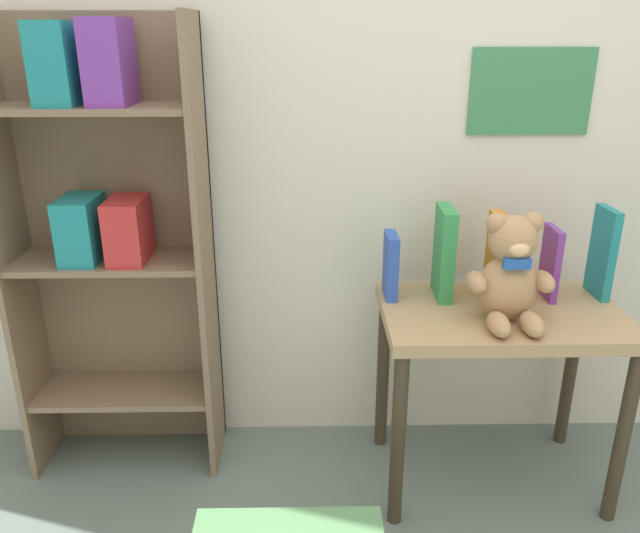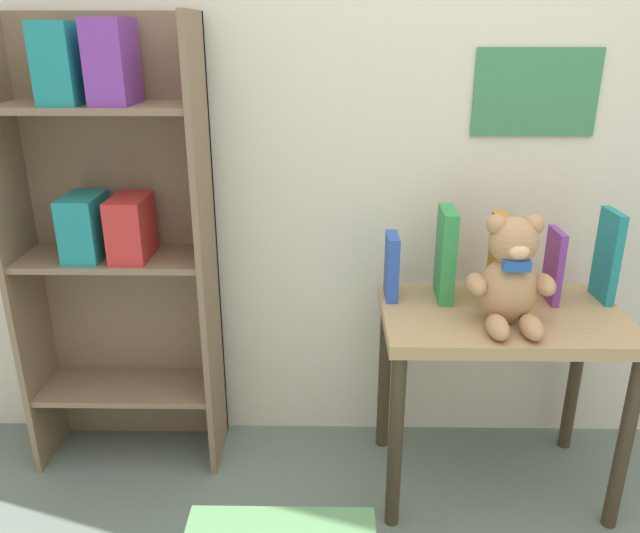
% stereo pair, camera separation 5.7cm
% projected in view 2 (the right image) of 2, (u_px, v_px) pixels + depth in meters
% --- Properties ---
extents(wall_back, '(4.80, 0.07, 2.50)m').
position_uv_depth(wall_back, '(412.00, 52.00, 1.78)').
color(wall_back, silver).
rests_on(wall_back, ground_plane).
extents(bookshelf_side, '(0.57, 0.24, 1.36)m').
position_uv_depth(bookshelf_side, '(113.00, 222.00, 1.83)').
color(bookshelf_side, '#7F664C').
rests_on(bookshelf_side, ground_plane).
extents(display_table, '(0.67, 0.42, 0.57)m').
position_uv_depth(display_table, '(501.00, 341.00, 1.77)').
color(display_table, tan).
rests_on(display_table, ground_plane).
extents(teddy_bear, '(0.23, 0.21, 0.30)m').
position_uv_depth(teddy_bear, '(511.00, 276.00, 1.62)').
color(teddy_bear, tan).
rests_on(teddy_bear, display_table).
extents(book_standing_blue, '(0.03, 0.11, 0.19)m').
position_uv_depth(book_standing_blue, '(392.00, 266.00, 1.80)').
color(book_standing_blue, '#2D51B7').
rests_on(book_standing_blue, display_table).
extents(book_standing_green, '(0.05, 0.15, 0.27)m').
position_uv_depth(book_standing_green, '(446.00, 254.00, 1.79)').
color(book_standing_green, '#33934C').
rests_on(book_standing_green, display_table).
extents(book_standing_orange, '(0.04, 0.15, 0.25)m').
position_uv_depth(book_standing_orange, '(499.00, 259.00, 1.78)').
color(book_standing_orange, orange).
rests_on(book_standing_orange, display_table).
extents(book_standing_purple, '(0.02, 0.12, 0.21)m').
position_uv_depth(book_standing_purple, '(554.00, 266.00, 1.78)').
color(book_standing_purple, purple).
rests_on(book_standing_purple, display_table).
extents(book_standing_teal, '(0.03, 0.12, 0.27)m').
position_uv_depth(book_standing_teal, '(607.00, 256.00, 1.78)').
color(book_standing_teal, teal).
rests_on(book_standing_teal, display_table).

